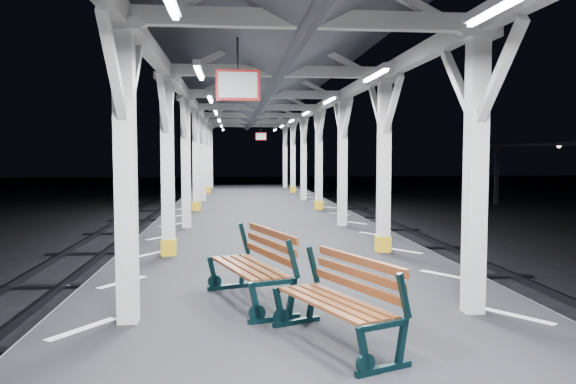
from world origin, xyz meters
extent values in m
plane|color=black|center=(0.00, 0.00, 0.00)|extent=(120.00, 120.00, 0.00)
cube|color=black|center=(0.00, 0.00, 0.50)|extent=(6.00, 50.00, 1.00)
cube|color=silver|center=(-2.45, 0.00, 1.00)|extent=(1.00, 48.00, 0.01)
cube|color=silver|center=(2.45, 0.00, 1.00)|extent=(1.00, 48.00, 0.01)
cube|color=#2D2D33|center=(4.45, 0.00, 0.08)|extent=(0.08, 60.00, 0.16)
cube|color=silver|center=(-2.00, -2.00, 2.60)|extent=(0.22, 0.22, 3.20)
cube|color=silver|center=(-2.00, -2.00, 4.26)|extent=(0.40, 0.40, 0.12)
cube|color=silver|center=(-2.00, -1.45, 3.75)|extent=(0.10, 0.99, 0.99)
cube|color=silver|center=(-2.00, -2.55, 3.75)|extent=(0.10, 0.99, 0.99)
cube|color=silver|center=(-2.00, 2.00, 2.60)|extent=(0.22, 0.22, 3.20)
cube|color=silver|center=(-2.00, 2.00, 4.26)|extent=(0.40, 0.40, 0.12)
cube|color=gold|center=(-2.00, 2.00, 1.18)|extent=(0.26, 0.26, 0.30)
cube|color=silver|center=(-2.00, 2.55, 3.75)|extent=(0.10, 0.99, 0.99)
cube|color=silver|center=(-2.00, 1.45, 3.75)|extent=(0.10, 0.99, 0.99)
cube|color=silver|center=(-2.00, 6.00, 2.60)|extent=(0.22, 0.22, 3.20)
cube|color=silver|center=(-2.00, 6.00, 4.26)|extent=(0.40, 0.40, 0.12)
cube|color=silver|center=(-2.00, 6.55, 3.75)|extent=(0.10, 0.99, 0.99)
cube|color=silver|center=(-2.00, 5.45, 3.75)|extent=(0.10, 0.99, 0.99)
cube|color=silver|center=(-2.00, 10.00, 2.60)|extent=(0.22, 0.22, 3.20)
cube|color=silver|center=(-2.00, 10.00, 4.26)|extent=(0.40, 0.40, 0.12)
cube|color=gold|center=(-2.00, 10.00, 1.18)|extent=(0.26, 0.26, 0.30)
cube|color=silver|center=(-2.00, 10.55, 3.75)|extent=(0.10, 0.99, 0.99)
cube|color=silver|center=(-2.00, 9.45, 3.75)|extent=(0.10, 0.99, 0.99)
cube|color=silver|center=(-2.00, 14.00, 2.60)|extent=(0.22, 0.22, 3.20)
cube|color=silver|center=(-2.00, 14.00, 4.26)|extent=(0.40, 0.40, 0.12)
cube|color=silver|center=(-2.00, 14.55, 3.75)|extent=(0.10, 0.99, 0.99)
cube|color=silver|center=(-2.00, 13.45, 3.75)|extent=(0.10, 0.99, 0.99)
cube|color=silver|center=(-2.00, 18.00, 2.60)|extent=(0.22, 0.22, 3.20)
cube|color=silver|center=(-2.00, 18.00, 4.26)|extent=(0.40, 0.40, 0.12)
cube|color=gold|center=(-2.00, 18.00, 1.18)|extent=(0.26, 0.26, 0.30)
cube|color=silver|center=(-2.00, 18.55, 3.75)|extent=(0.10, 0.99, 0.99)
cube|color=silver|center=(-2.00, 17.45, 3.75)|extent=(0.10, 0.99, 0.99)
cube|color=silver|center=(-2.00, 22.00, 2.60)|extent=(0.22, 0.22, 3.20)
cube|color=silver|center=(-2.00, 22.00, 4.26)|extent=(0.40, 0.40, 0.12)
cube|color=silver|center=(-2.00, 22.55, 3.75)|extent=(0.10, 0.99, 0.99)
cube|color=silver|center=(-2.00, 21.45, 3.75)|extent=(0.10, 0.99, 0.99)
cube|color=silver|center=(2.00, -2.00, 2.60)|extent=(0.22, 0.22, 3.20)
cube|color=silver|center=(2.00, -2.00, 4.26)|extent=(0.40, 0.40, 0.12)
cube|color=silver|center=(2.00, -1.45, 3.75)|extent=(0.10, 0.99, 0.99)
cube|color=silver|center=(2.00, -2.55, 3.75)|extent=(0.10, 0.99, 0.99)
cube|color=silver|center=(2.00, 2.00, 2.60)|extent=(0.22, 0.22, 3.20)
cube|color=silver|center=(2.00, 2.00, 4.26)|extent=(0.40, 0.40, 0.12)
cube|color=gold|center=(2.00, 2.00, 1.18)|extent=(0.26, 0.26, 0.30)
cube|color=silver|center=(2.00, 2.55, 3.75)|extent=(0.10, 0.99, 0.99)
cube|color=silver|center=(2.00, 1.45, 3.75)|extent=(0.10, 0.99, 0.99)
cube|color=silver|center=(2.00, 6.00, 2.60)|extent=(0.22, 0.22, 3.20)
cube|color=silver|center=(2.00, 6.00, 4.26)|extent=(0.40, 0.40, 0.12)
cube|color=silver|center=(2.00, 6.55, 3.75)|extent=(0.10, 0.99, 0.99)
cube|color=silver|center=(2.00, 5.45, 3.75)|extent=(0.10, 0.99, 0.99)
cube|color=silver|center=(2.00, 10.00, 2.60)|extent=(0.22, 0.22, 3.20)
cube|color=silver|center=(2.00, 10.00, 4.26)|extent=(0.40, 0.40, 0.12)
cube|color=gold|center=(2.00, 10.00, 1.18)|extent=(0.26, 0.26, 0.30)
cube|color=silver|center=(2.00, 10.55, 3.75)|extent=(0.10, 0.99, 0.99)
cube|color=silver|center=(2.00, 9.45, 3.75)|extent=(0.10, 0.99, 0.99)
cube|color=silver|center=(2.00, 14.00, 2.60)|extent=(0.22, 0.22, 3.20)
cube|color=silver|center=(2.00, 14.00, 4.26)|extent=(0.40, 0.40, 0.12)
cube|color=silver|center=(2.00, 14.55, 3.75)|extent=(0.10, 0.99, 0.99)
cube|color=silver|center=(2.00, 13.45, 3.75)|extent=(0.10, 0.99, 0.99)
cube|color=silver|center=(2.00, 18.00, 2.60)|extent=(0.22, 0.22, 3.20)
cube|color=silver|center=(2.00, 18.00, 4.26)|extent=(0.40, 0.40, 0.12)
cube|color=gold|center=(2.00, 18.00, 1.18)|extent=(0.26, 0.26, 0.30)
cube|color=silver|center=(2.00, 18.55, 3.75)|extent=(0.10, 0.99, 0.99)
cube|color=silver|center=(2.00, 17.45, 3.75)|extent=(0.10, 0.99, 0.99)
cube|color=silver|center=(2.00, 22.00, 2.60)|extent=(0.22, 0.22, 3.20)
cube|color=silver|center=(2.00, 22.00, 4.26)|extent=(0.40, 0.40, 0.12)
cube|color=silver|center=(2.00, 22.55, 3.75)|extent=(0.10, 0.99, 0.99)
cube|color=silver|center=(2.00, 21.45, 3.75)|extent=(0.10, 0.99, 0.99)
cube|color=silver|center=(-2.00, 0.00, 4.38)|extent=(0.18, 48.00, 0.24)
cube|color=silver|center=(2.00, 0.00, 4.38)|extent=(0.18, 48.00, 0.24)
cube|color=silver|center=(0.00, -2.00, 4.38)|extent=(4.20, 0.14, 0.20)
cube|color=silver|center=(0.00, 2.00, 4.38)|extent=(4.20, 0.14, 0.20)
cube|color=silver|center=(0.00, 6.00, 4.38)|extent=(4.20, 0.14, 0.20)
cube|color=silver|center=(0.00, 10.00, 4.38)|extent=(4.20, 0.14, 0.20)
cube|color=silver|center=(0.00, 14.00, 4.38)|extent=(4.20, 0.14, 0.20)
cube|color=silver|center=(0.00, 18.00, 4.38)|extent=(4.20, 0.14, 0.20)
cube|color=silver|center=(0.00, 22.00, 4.38)|extent=(4.20, 0.14, 0.20)
cube|color=#4C4E54|center=(-1.30, 0.00, 4.92)|extent=(2.80, 49.00, 1.45)
cube|color=#4C4E54|center=(1.30, 0.00, 4.92)|extent=(2.80, 49.00, 1.45)
cube|color=silver|center=(-1.30, 0.00, 4.10)|extent=(0.10, 1.35, 0.08)
cube|color=white|center=(-1.30, 0.00, 4.05)|extent=(0.05, 1.25, 0.05)
cube|color=silver|center=(-1.30, 4.00, 4.10)|extent=(0.10, 1.35, 0.08)
cube|color=white|center=(-1.30, 4.00, 4.05)|extent=(0.05, 1.25, 0.05)
cube|color=silver|center=(-1.30, 8.00, 4.10)|extent=(0.10, 1.35, 0.08)
cube|color=white|center=(-1.30, 8.00, 4.05)|extent=(0.05, 1.25, 0.05)
cube|color=silver|center=(-1.30, 12.00, 4.10)|extent=(0.10, 1.35, 0.08)
cube|color=white|center=(-1.30, 12.00, 4.05)|extent=(0.05, 1.25, 0.05)
cube|color=silver|center=(-1.30, 16.00, 4.10)|extent=(0.10, 1.35, 0.08)
cube|color=white|center=(-1.30, 16.00, 4.05)|extent=(0.05, 1.25, 0.05)
cube|color=silver|center=(-1.30, 20.00, 4.10)|extent=(0.10, 1.35, 0.08)
cube|color=white|center=(-1.30, 20.00, 4.05)|extent=(0.05, 1.25, 0.05)
cube|color=white|center=(1.30, -4.00, 4.05)|extent=(0.05, 1.25, 0.05)
cube|color=silver|center=(1.30, 0.00, 4.10)|extent=(0.10, 1.35, 0.08)
cube|color=white|center=(1.30, 0.00, 4.05)|extent=(0.05, 1.25, 0.05)
cube|color=silver|center=(1.30, 4.00, 4.10)|extent=(0.10, 1.35, 0.08)
cube|color=white|center=(1.30, 4.00, 4.05)|extent=(0.05, 1.25, 0.05)
cube|color=silver|center=(1.30, 8.00, 4.10)|extent=(0.10, 1.35, 0.08)
cube|color=white|center=(1.30, 8.00, 4.05)|extent=(0.05, 1.25, 0.05)
cube|color=silver|center=(1.30, 12.00, 4.10)|extent=(0.10, 1.35, 0.08)
cube|color=white|center=(1.30, 12.00, 4.05)|extent=(0.05, 1.25, 0.05)
cube|color=silver|center=(1.30, 16.00, 4.10)|extent=(0.10, 1.35, 0.08)
cube|color=white|center=(1.30, 16.00, 4.05)|extent=(0.05, 1.25, 0.05)
cube|color=silver|center=(1.30, 20.00, 4.10)|extent=(0.10, 1.35, 0.08)
cube|color=white|center=(1.30, 20.00, 4.05)|extent=(0.05, 1.25, 0.05)
cylinder|color=black|center=(-0.76, -1.85, 4.02)|extent=(0.02, 0.02, 0.36)
cube|color=red|center=(-0.76, -1.85, 3.67)|extent=(0.50, 0.03, 0.35)
cube|color=white|center=(-0.76, -1.85, 3.67)|extent=(0.44, 0.04, 0.29)
cylinder|color=black|center=(0.49, 17.84, 4.02)|extent=(0.02, 0.02, 0.36)
cube|color=red|center=(0.49, 17.84, 3.67)|extent=(0.50, 0.03, 0.35)
cube|color=white|center=(0.49, 17.84, 3.67)|extent=(0.44, 0.05, 0.29)
cube|color=black|center=(14.00, 22.00, 1.65)|extent=(0.20, 0.20, 3.30)
sphere|color=silver|center=(14.00, 16.00, 3.22)|extent=(0.20, 0.20, 0.20)
sphere|color=silver|center=(14.00, 22.00, 3.22)|extent=(0.20, 0.20, 0.20)
cube|color=black|center=(0.46, -3.68, 1.03)|extent=(0.56, 0.28, 0.06)
cube|color=black|center=(0.26, -3.76, 1.22)|extent=(0.16, 0.10, 0.45)
cube|color=black|center=(0.64, -3.60, 1.22)|extent=(0.14, 0.10, 0.45)
cube|color=black|center=(0.66, -3.60, 1.65)|extent=(0.16, 0.11, 0.42)
cube|color=black|center=(-0.14, -2.25, 1.03)|extent=(0.56, 0.28, 0.06)
cube|color=black|center=(-0.33, -2.33, 1.22)|extent=(0.16, 0.10, 0.45)
cube|color=black|center=(0.04, -2.18, 1.22)|extent=(0.14, 0.10, 0.45)
cube|color=black|center=(0.06, -2.17, 1.65)|extent=(0.16, 0.11, 0.42)
cube|color=brown|center=(-0.02, -3.04, 1.43)|extent=(0.65, 1.39, 0.03)
cube|color=brown|center=(0.10, -2.99, 1.43)|extent=(0.65, 1.39, 0.03)
cube|color=brown|center=(0.22, -2.94, 1.43)|extent=(0.65, 1.39, 0.03)
cube|color=brown|center=(0.33, -2.89, 1.43)|extent=(0.65, 1.39, 0.03)
cube|color=brown|center=(0.39, -2.87, 1.57)|extent=(0.61, 1.37, 0.09)
cube|color=brown|center=(0.41, -2.86, 1.70)|extent=(0.61, 1.37, 0.09)
cube|color=brown|center=(0.43, -2.85, 1.82)|extent=(0.61, 1.37, 0.09)
cube|color=black|center=(-0.37, -2.13, 1.03)|extent=(0.61, 0.25, 0.06)
cube|color=black|center=(-0.59, -2.20, 1.24)|extent=(0.17, 0.10, 0.48)
cube|color=black|center=(-0.18, -2.07, 1.24)|extent=(0.15, 0.09, 0.48)
cube|color=black|center=(-0.16, -2.06, 1.69)|extent=(0.18, 0.10, 0.45)
cube|color=black|center=(-0.89, -0.55, 1.03)|extent=(0.61, 0.25, 0.06)
cube|color=black|center=(-1.11, -0.63, 1.24)|extent=(0.17, 0.10, 0.48)
cube|color=black|center=(-0.69, -0.49, 1.24)|extent=(0.15, 0.09, 0.48)
cube|color=black|center=(-0.67, -0.48, 1.69)|extent=(0.18, 0.10, 0.45)
cube|color=brown|center=(-0.83, -1.41, 1.47)|extent=(0.58, 1.53, 0.04)
cube|color=brown|center=(-0.70, -1.36, 1.47)|extent=(0.58, 1.53, 0.04)
cube|color=brown|center=(-0.57, -1.32, 1.47)|extent=(0.58, 1.53, 0.04)
cube|color=brown|center=(-0.44, -1.28, 1.47)|extent=(0.58, 1.53, 0.04)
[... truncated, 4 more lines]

